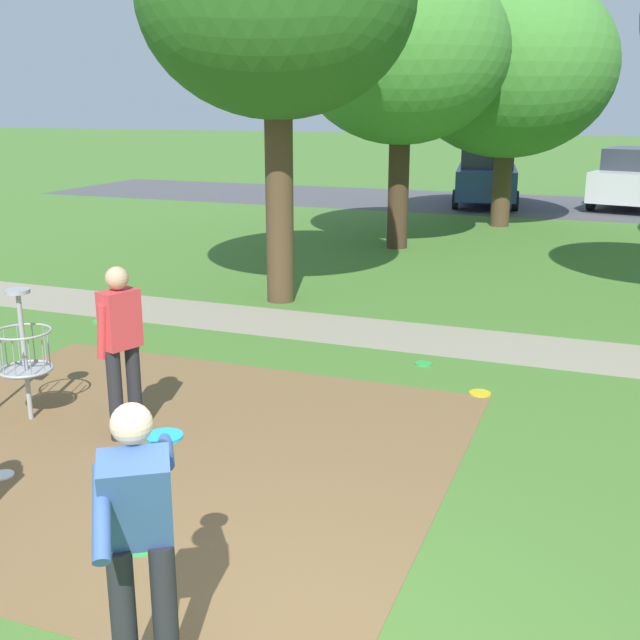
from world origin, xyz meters
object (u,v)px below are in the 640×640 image
object	(u,v)px
player_waiting_left	(121,342)
tree_near_right	(509,67)
parked_car_leftmost	(486,176)
frisbee_far_right	(2,475)
disc_golf_basket	(20,349)
frisbee_scattered_a	(423,364)
frisbee_scattered_b	(480,393)
tree_mid_center	(402,53)
frisbee_mid_grass	(101,321)
player_foreground_watching	(139,535)
frisbee_near_basket	(143,547)
parked_car_center_left	(634,178)

from	to	relation	value
player_waiting_left	tree_near_right	world-z (taller)	tree_near_right
tree_near_right	parked_car_leftmost	size ratio (longest dim) A/B	1.43
tree_near_right	parked_car_leftmost	xyz separation A→B (m)	(-1.11, 4.38, -3.13)
frisbee_far_right	tree_near_right	size ratio (longest dim) A/B	0.03
disc_golf_basket	frisbee_scattered_a	world-z (taller)	disc_golf_basket
frisbee_scattered_b	parked_car_leftmost	size ratio (longest dim) A/B	0.06
tree_mid_center	parked_car_leftmost	bearing A→B (deg)	86.12
frisbee_mid_grass	tree_mid_center	xyz separation A→B (m)	(2.47, 7.63, 4.19)
frisbee_far_right	parked_car_leftmost	size ratio (longest dim) A/B	0.05
player_waiting_left	player_foreground_watching	bearing A→B (deg)	-53.69
frisbee_scattered_a	frisbee_far_right	bearing A→B (deg)	-122.42
frisbee_scattered_b	disc_golf_basket	bearing A→B (deg)	-151.03
disc_golf_basket	tree_mid_center	size ratio (longest dim) A/B	0.23
frisbee_near_basket	frisbee_mid_grass	xyz separation A→B (m)	(-4.07, 5.06, 0.00)
disc_golf_basket	tree_mid_center	world-z (taller)	tree_mid_center
disc_golf_basket	player_waiting_left	world-z (taller)	player_waiting_left
player_foreground_watching	frisbee_scattered_a	distance (m)	6.17
frisbee_far_right	parked_car_leftmost	bearing A→B (deg)	87.80
frisbee_mid_grass	tree_mid_center	bearing A→B (deg)	72.04
frisbee_scattered_b	tree_near_right	xyz separation A→B (m)	(-1.69, 12.72, 4.04)
player_foreground_watching	tree_near_right	distance (m)	18.30
disc_golf_basket	tree_near_right	world-z (taller)	tree_near_right
frisbee_scattered_a	disc_golf_basket	bearing A→B (deg)	-137.53
frisbee_near_basket	frisbee_mid_grass	world-z (taller)	same
tree_near_right	disc_golf_basket	bearing A→B (deg)	-99.85
player_foreground_watching	tree_near_right	xyz separation A→B (m)	(-0.76, 18.03, 3.06)
tree_near_right	tree_mid_center	bearing A→B (deg)	-112.34
disc_golf_basket	player_waiting_left	bearing A→B (deg)	-0.50
player_foreground_watching	parked_car_leftmost	distance (m)	22.48
frisbee_scattered_a	parked_car_leftmost	xyz separation A→B (m)	(-1.95, 16.32, 0.91)
frisbee_near_basket	frisbee_scattered_b	xyz separation A→B (m)	(1.78, 4.08, 0.00)
parked_car_leftmost	tree_mid_center	bearing A→B (deg)	-93.88
player_waiting_left	tree_near_right	bearing A→B (deg)	84.81
disc_golf_basket	frisbee_scattered_a	size ratio (longest dim) A/B	6.67
disc_golf_basket	frisbee_mid_grass	world-z (taller)	disc_golf_basket
frisbee_far_right	tree_near_right	xyz separation A→B (m)	(1.90, 16.26, 4.04)
tree_near_right	parked_car_center_left	world-z (taller)	tree_near_right
frisbee_far_right	frisbee_near_basket	bearing A→B (deg)	-16.65
tree_mid_center	parked_car_leftmost	world-z (taller)	tree_mid_center
tree_near_right	parked_car_center_left	bearing A→B (deg)	57.81
disc_golf_basket	frisbee_scattered_a	distance (m)	4.76
player_foreground_watching	frisbee_scattered_b	distance (m)	5.47
player_waiting_left	parked_car_leftmost	world-z (taller)	parked_car_leftmost
frisbee_near_basket	tree_near_right	world-z (taller)	tree_near_right
frisbee_far_right	parked_car_leftmost	distance (m)	20.68
player_waiting_left	frisbee_near_basket	world-z (taller)	player_waiting_left
frisbee_scattered_a	tree_near_right	distance (m)	12.63
player_waiting_left	frisbee_scattered_a	xyz separation A→B (m)	(2.22, 3.18, -0.96)
player_waiting_left	frisbee_mid_grass	distance (m)	4.49
tree_near_right	frisbee_near_basket	bearing A→B (deg)	-90.32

